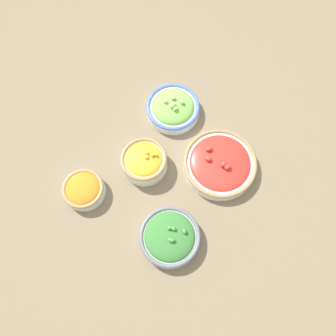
{
  "coord_description": "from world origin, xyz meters",
  "views": [
    {
      "loc": [
        0.27,
        0.21,
        0.95
      ],
      "look_at": [
        0.0,
        0.0,
        0.03
      ],
      "focal_mm": 35.0,
      "sensor_mm": 36.0,
      "label": 1
    }
  ],
  "objects": [
    {
      "name": "bowl_cherry_tomatoes",
      "position": [
        -0.11,
        0.11,
        0.02
      ],
      "size": [
        0.22,
        0.22,
        0.06
      ],
      "color": "white",
      "rests_on": "ground_plane"
    },
    {
      "name": "bowl_broccoli",
      "position": [
        0.16,
        0.13,
        0.03
      ],
      "size": [
        0.17,
        0.17,
        0.07
      ],
      "color": "#B2C1CC",
      "rests_on": "ground_plane"
    },
    {
      "name": "ground_plane",
      "position": [
        0.0,
        0.0,
        0.0
      ],
      "size": [
        3.0,
        3.0,
        0.0
      ],
      "primitive_type": "plane",
      "color": "#75664C"
    },
    {
      "name": "bowl_carrots",
      "position": [
        0.2,
        -0.15,
        0.03
      ],
      "size": [
        0.12,
        0.12,
        0.05
      ],
      "color": "silver",
      "rests_on": "ground_plane"
    },
    {
      "name": "bowl_squash",
      "position": [
        0.03,
        -0.07,
        0.03
      ],
      "size": [
        0.14,
        0.14,
        0.07
      ],
      "color": "silver",
      "rests_on": "ground_plane"
    },
    {
      "name": "bowl_lettuce",
      "position": [
        -0.17,
        -0.12,
        0.03
      ],
      "size": [
        0.17,
        0.17,
        0.07
      ],
      "color": "silver",
      "rests_on": "ground_plane"
    }
  ]
}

